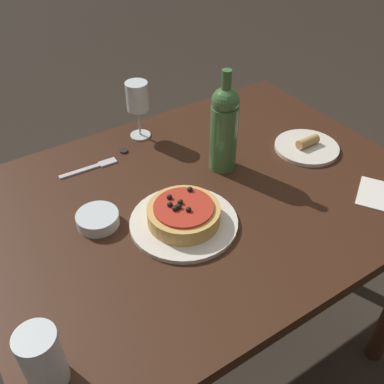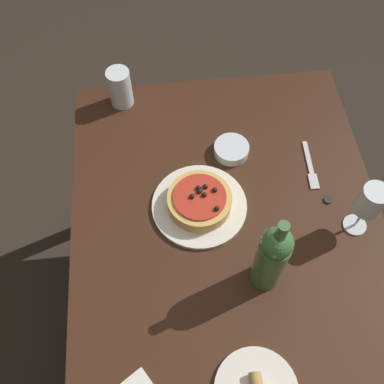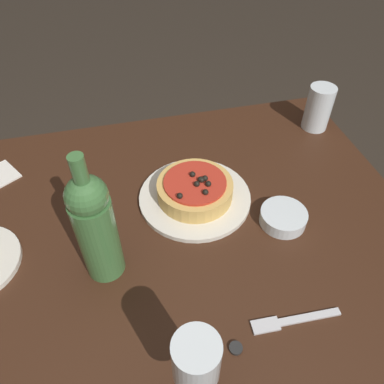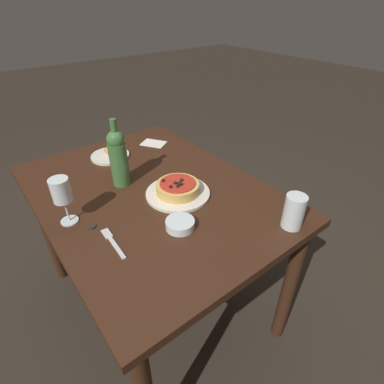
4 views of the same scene
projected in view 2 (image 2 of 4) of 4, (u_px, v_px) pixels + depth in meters
name	position (u px, v px, depth m)	size (l,w,h in m)	color
ground_plane	(217.00, 314.00, 1.87)	(14.00, 14.00, 0.00)	#2D261E
dining_table	(228.00, 252.00, 1.31)	(1.18, 0.87, 0.76)	#381E11
dinner_plate	(199.00, 206.00, 1.26)	(0.27, 0.27, 0.01)	silver
pizza	(200.00, 201.00, 1.24)	(0.18, 0.18, 0.06)	tan
wine_glass	(370.00, 202.00, 1.12)	(0.07, 0.07, 0.18)	silver
wine_bottle	(272.00, 257.00, 1.05)	(0.08, 0.08, 0.30)	#3D6B38
water_cup	(120.00, 88.00, 1.41)	(0.07, 0.07, 0.13)	silver
side_bowl	(231.00, 150.00, 1.35)	(0.11, 0.11, 0.03)	silver
fork	(310.00, 168.00, 1.33)	(0.17, 0.03, 0.00)	silver
bottle_cap	(328.00, 200.00, 1.27)	(0.02, 0.02, 0.01)	black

